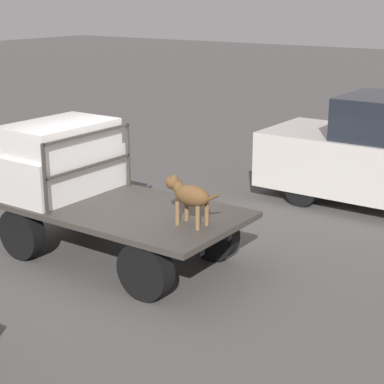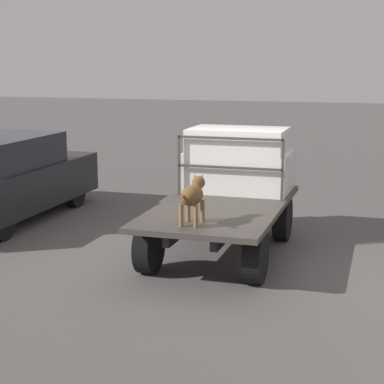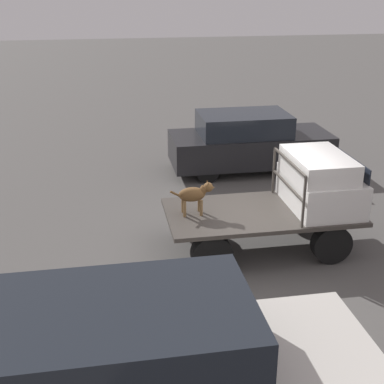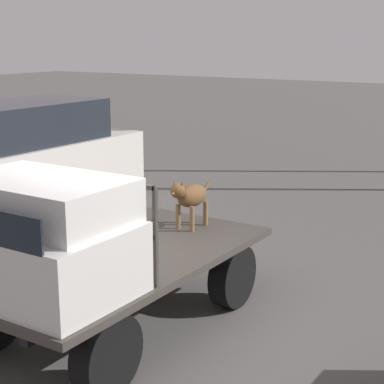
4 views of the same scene
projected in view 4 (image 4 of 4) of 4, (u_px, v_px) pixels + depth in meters
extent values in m
plane|color=#514F4C|center=(121.00, 325.00, 7.20)|extent=(80.00, 80.00, 0.00)
cylinder|color=black|center=(107.00, 354.00, 5.76)|extent=(0.76, 0.24, 0.76)
cylinder|color=black|center=(233.00, 276.00, 7.64)|extent=(0.76, 0.24, 0.76)
cylinder|color=black|center=(129.00, 253.00, 8.47)|extent=(0.76, 0.24, 0.76)
cube|color=black|center=(144.00, 276.00, 6.88)|extent=(3.42, 0.10, 0.18)
cube|color=black|center=(97.00, 265.00, 7.22)|extent=(3.42, 0.10, 0.18)
cube|color=#3D3833|center=(119.00, 259.00, 7.02)|extent=(3.71, 1.88, 0.08)
cube|color=silver|center=(37.00, 258.00, 5.96)|extent=(1.24, 1.76, 0.67)
cube|color=silver|center=(42.00, 200.00, 5.91)|extent=(1.05, 1.62, 0.41)
cube|color=#3D3833|center=(156.00, 237.00, 6.03)|extent=(0.04, 0.04, 0.99)
cube|color=#3D3833|center=(27.00, 211.00, 6.94)|extent=(0.04, 0.04, 0.99)
cube|color=#3D3833|center=(85.00, 177.00, 6.38)|extent=(0.04, 1.72, 0.04)
cube|color=#3D3833|center=(87.00, 223.00, 6.49)|extent=(0.04, 1.72, 0.04)
cylinder|color=brown|center=(192.00, 219.00, 7.87)|extent=(0.06, 0.06, 0.31)
cylinder|color=brown|center=(178.00, 216.00, 7.98)|extent=(0.06, 0.06, 0.31)
cylinder|color=brown|center=(206.00, 213.00, 8.13)|extent=(0.06, 0.06, 0.31)
cylinder|color=brown|center=(192.00, 211.00, 8.24)|extent=(0.06, 0.06, 0.31)
ellipsoid|color=brown|center=(192.00, 196.00, 8.00)|extent=(0.51, 0.28, 0.28)
sphere|color=brown|center=(186.00, 202.00, 7.89)|extent=(0.12, 0.12, 0.12)
cylinder|color=brown|center=(182.00, 193.00, 7.80)|extent=(0.19, 0.15, 0.19)
sphere|color=brown|center=(178.00, 191.00, 7.71)|extent=(0.18, 0.18, 0.18)
cone|color=brown|center=(174.00, 193.00, 7.65)|extent=(0.10, 0.10, 0.10)
cone|color=brown|center=(182.00, 185.00, 7.67)|extent=(0.06, 0.08, 0.10)
cone|color=brown|center=(175.00, 184.00, 7.73)|extent=(0.06, 0.08, 0.10)
cylinder|color=brown|center=(205.00, 189.00, 8.24)|extent=(0.22, 0.04, 0.15)
cylinder|color=black|center=(108.00, 186.00, 12.64)|extent=(0.60, 0.20, 0.60)
cylinder|color=black|center=(49.00, 176.00, 13.49)|extent=(0.60, 0.20, 0.60)
cube|color=beige|center=(17.00, 172.00, 11.66)|extent=(5.14, 1.90, 1.02)
cube|color=#1E232B|center=(24.00, 122.00, 11.66)|extent=(2.83, 1.71, 0.74)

